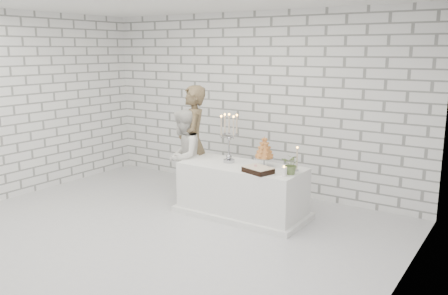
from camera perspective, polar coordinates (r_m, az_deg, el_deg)
ground at (r=6.37m, az=-8.10°, el=-10.24°), size 6.00×5.00×0.01m
wall_back at (r=7.99m, az=3.60°, el=5.48°), size 6.00×0.01×3.00m
wall_left at (r=8.28m, az=-24.21°, el=4.69°), size 0.01×5.00×3.00m
wall_right at (r=4.57m, az=20.70°, el=-0.07°), size 0.01×5.00×3.00m
cake_table at (r=6.85m, az=2.20°, el=-5.21°), size 1.80×0.80×0.75m
groom at (r=7.48m, az=-3.80°, el=0.53°), size 0.75×0.80×1.84m
bride at (r=7.34m, az=-4.97°, el=-1.13°), size 0.75×0.86×1.48m
candelabra at (r=6.83m, az=0.62°, el=1.15°), size 0.37×0.37×0.73m
croquembouche at (r=6.63m, az=4.92°, el=-0.51°), size 0.35×0.35×0.44m
chocolate_cake at (r=6.34m, az=4.16°, el=-2.72°), size 0.44×0.37×0.08m
pillar_candle at (r=6.21m, az=7.29°, el=-2.94°), size 0.08×0.08×0.12m
extra_taper at (r=6.46m, az=8.86°, el=-1.47°), size 0.06×0.06×0.32m
flowers at (r=6.29m, az=8.21°, el=-2.03°), size 0.25×0.22×0.28m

